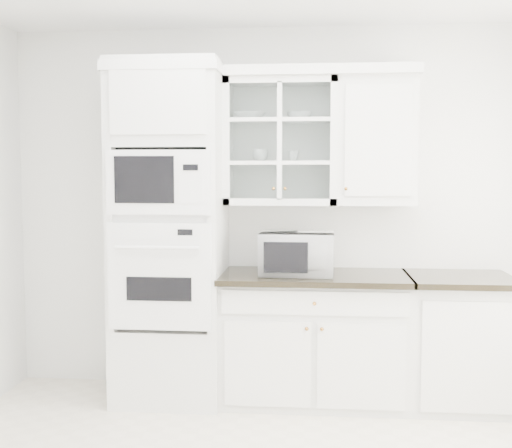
# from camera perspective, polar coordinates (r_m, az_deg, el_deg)

# --- Properties ---
(room_shell) EXTENTS (4.00, 3.50, 2.70)m
(room_shell) POSITION_cam_1_polar(r_m,az_deg,el_deg) (3.50, 0.70, 7.01)
(room_shell) COLOR white
(room_shell) RESTS_ON ground
(oven_column) EXTENTS (0.76, 0.68, 2.40)m
(oven_column) POSITION_cam_1_polar(r_m,az_deg,el_deg) (4.61, -7.65, -0.81)
(oven_column) COLOR white
(oven_column) RESTS_ON ground
(base_cabinet_run) EXTENTS (1.32, 0.67, 0.92)m
(base_cabinet_run) POSITION_cam_1_polar(r_m,az_deg,el_deg) (4.65, 5.20, -9.96)
(base_cabinet_run) COLOR white
(base_cabinet_run) RESTS_ON ground
(extra_base_cabinet) EXTENTS (0.72, 0.67, 0.92)m
(extra_base_cabinet) POSITION_cam_1_polar(r_m,az_deg,el_deg) (4.76, 17.51, -9.83)
(extra_base_cabinet) COLOR white
(extra_base_cabinet) RESTS_ON ground
(upper_cabinet_glass) EXTENTS (0.80, 0.33, 0.90)m
(upper_cabinet_glass) POSITION_cam_1_polar(r_m,az_deg,el_deg) (4.65, 2.22, 7.29)
(upper_cabinet_glass) COLOR white
(upper_cabinet_glass) RESTS_ON room_shell
(upper_cabinet_solid) EXTENTS (0.55, 0.33, 0.90)m
(upper_cabinet_solid) POSITION_cam_1_polar(r_m,az_deg,el_deg) (4.66, 10.59, 7.21)
(upper_cabinet_solid) COLOR white
(upper_cabinet_solid) RESTS_ON room_shell
(crown_molding) EXTENTS (2.14, 0.38, 0.07)m
(crown_molding) POSITION_cam_1_polar(r_m,az_deg,el_deg) (4.68, 0.90, 13.25)
(crown_molding) COLOR white
(crown_molding) RESTS_ON room_shell
(countertop_microwave) EXTENTS (0.52, 0.44, 0.30)m
(countertop_microwave) POSITION_cam_1_polar(r_m,az_deg,el_deg) (4.49, 3.67, -2.61)
(countertop_microwave) COLOR white
(countertop_microwave) RESTS_ON base_cabinet_run
(bowl_a) EXTENTS (0.26, 0.26, 0.05)m
(bowl_a) POSITION_cam_1_polar(r_m,az_deg,el_deg) (4.66, -0.56, 9.59)
(bowl_a) COLOR white
(bowl_a) RESTS_ON upper_cabinet_glass
(bowl_b) EXTENTS (0.22, 0.22, 0.05)m
(bowl_b) POSITION_cam_1_polar(r_m,az_deg,el_deg) (4.67, 3.85, 9.57)
(bowl_b) COLOR white
(bowl_b) RESTS_ON upper_cabinet_glass
(cup_a) EXTENTS (0.11, 0.11, 0.09)m
(cup_a) POSITION_cam_1_polar(r_m,az_deg,el_deg) (4.66, 0.39, 6.11)
(cup_a) COLOR white
(cup_a) RESTS_ON upper_cabinet_glass
(cup_b) EXTENTS (0.10, 0.10, 0.08)m
(cup_b) POSITION_cam_1_polar(r_m,az_deg,el_deg) (4.64, 3.31, 6.06)
(cup_b) COLOR white
(cup_b) RESTS_ON upper_cabinet_glass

